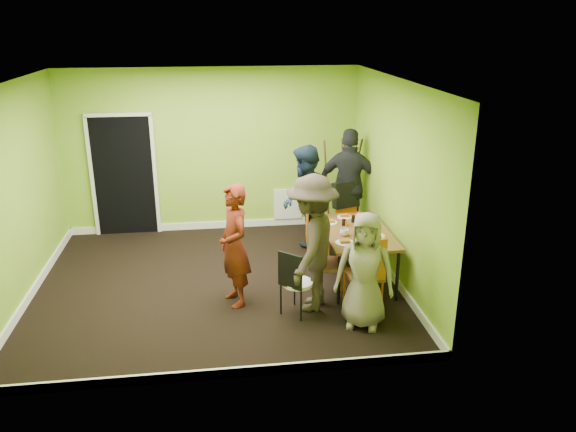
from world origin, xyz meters
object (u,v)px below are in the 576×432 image
(easel, at_px, (340,187))
(person_left_near, at_px, (312,244))
(chair_front_end, at_px, (366,271))
(person_back_end, at_px, (350,186))
(blue_bottle, at_px, (376,231))
(person_standing, at_px, (234,246))
(chair_bentwood, at_px, (295,280))
(dining_table, at_px, (356,234))
(orange_bottle, at_px, (346,224))
(person_left_far, at_px, (305,203))
(chair_left_near, at_px, (323,257))
(chair_back_end, at_px, (347,202))
(person_front_end, at_px, (365,270))
(chair_left_far, at_px, (314,234))
(thermos, at_px, (358,222))

(easel, xyz_separation_m, person_left_near, (-0.94, -2.55, 0.05))
(chair_front_end, relative_size, person_back_end, 0.55)
(blue_bottle, relative_size, person_left_near, 0.11)
(blue_bottle, bearing_deg, person_standing, -174.77)
(chair_front_end, relative_size, easel, 0.62)
(person_standing, xyz_separation_m, person_left_near, (0.96, -0.25, 0.08))
(person_back_end, bearing_deg, chair_bentwood, 82.06)
(easel, relative_size, blue_bottle, 8.66)
(easel, bearing_deg, chair_front_end, -95.91)
(dining_table, xyz_separation_m, person_standing, (-1.71, -0.45, 0.11))
(orange_bottle, bearing_deg, person_left_far, 125.51)
(chair_left_near, height_order, easel, easel)
(easel, bearing_deg, person_back_end, -76.49)
(chair_bentwood, bearing_deg, person_left_far, 119.72)
(chair_back_end, relative_size, person_standing, 0.66)
(chair_left_near, distance_m, person_front_end, 0.84)
(person_standing, bearing_deg, orange_bottle, 93.78)
(chair_left_far, relative_size, person_front_end, 0.61)
(chair_front_end, distance_m, orange_bottle, 1.17)
(thermos, distance_m, person_front_end, 1.29)
(chair_left_far, distance_m, person_left_far, 0.49)
(person_left_far, bearing_deg, chair_left_far, 31.40)
(chair_left_far, bearing_deg, thermos, 49.81)
(thermos, xyz_separation_m, person_standing, (-1.74, -0.49, -0.06))
(chair_left_far, height_order, chair_back_end, chair_back_end)
(dining_table, bearing_deg, thermos, 55.66)
(chair_left_near, height_order, person_standing, person_standing)
(chair_back_end, distance_m, person_left_near, 2.21)
(dining_table, xyz_separation_m, chair_left_near, (-0.56, -0.47, -0.10))
(chair_left_near, relative_size, blue_bottle, 5.41)
(chair_front_end, height_order, chair_bentwood, chair_front_end)
(chair_back_end, height_order, chair_front_end, chair_back_end)
(dining_table, relative_size, person_back_end, 0.79)
(chair_bentwood, xyz_separation_m, thermos, (1.02, 0.92, 0.38))
(chair_front_end, height_order, thermos, chair_front_end)
(chair_bentwood, distance_m, person_front_end, 0.89)
(easel, bearing_deg, person_standing, -129.51)
(chair_left_far, relative_size, chair_left_near, 0.83)
(chair_back_end, relative_size, easel, 0.63)
(chair_left_far, relative_size, chair_front_end, 0.84)
(chair_left_near, distance_m, person_left_far, 1.39)
(easel, relative_size, person_left_near, 0.95)
(thermos, bearing_deg, chair_front_end, -97.59)
(chair_bentwood, bearing_deg, thermos, 84.56)
(easel, bearing_deg, chair_left_near, -107.91)
(dining_table, distance_m, chair_back_end, 1.32)
(person_standing, distance_m, person_back_end, 2.79)
(chair_left_near, bearing_deg, blue_bottle, 111.14)
(person_left_near, bearing_deg, chair_front_end, 93.62)
(person_front_end, bearing_deg, chair_left_near, 135.98)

